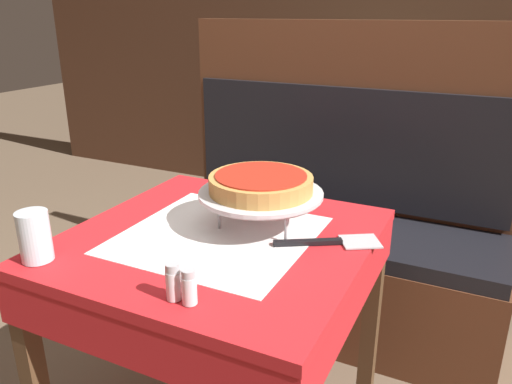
{
  "coord_description": "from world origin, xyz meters",
  "views": [
    {
      "loc": [
        0.63,
        -1.06,
        1.32
      ],
      "look_at": [
        0.08,
        0.07,
        0.87
      ],
      "focal_mm": 35.0,
      "sensor_mm": 36.0,
      "label": 1
    }
  ],
  "objects": [
    {
      "name": "deep_dish_pizza",
      "position": [
        0.08,
        0.1,
        0.88
      ],
      "size": [
        0.28,
        0.28,
        0.05
      ],
      "color": "#C68E47",
      "rests_on": "pizza_pan_stand"
    },
    {
      "name": "dining_table_front",
      "position": [
        0.0,
        0.0,
        0.65
      ],
      "size": [
        0.79,
        0.79,
        0.75
      ],
      "color": "red",
      "rests_on": "ground_plane"
    },
    {
      "name": "dining_table_rear",
      "position": [
        -0.08,
        1.81,
        0.65
      ],
      "size": [
        0.77,
        0.77,
        0.76
      ],
      "color": "#1E6B33",
      "rests_on": "ground_plane"
    },
    {
      "name": "pizza_pan_stand",
      "position": [
        0.08,
        0.1,
        0.85
      ],
      "size": [
        0.34,
        0.34,
        0.11
      ],
      "color": "#ADADB2",
      "rests_on": "dining_table_front"
    },
    {
      "name": "napkin_holder",
      "position": [
        -0.05,
        0.35,
        0.8
      ],
      "size": [
        0.1,
        0.05,
        0.09
      ],
      "color": "#B2B2B7",
      "rests_on": "dining_table_front"
    },
    {
      "name": "pizza_server",
      "position": [
        0.29,
        0.08,
        0.76
      ],
      "size": [
        0.26,
        0.19,
        0.01
      ],
      "color": "#BCBCC1",
      "rests_on": "dining_table_front"
    },
    {
      "name": "pepper_shaker",
      "position": [
        0.12,
        -0.32,
        0.79
      ],
      "size": [
        0.03,
        0.03,
        0.08
      ],
      "color": "silver",
      "rests_on": "dining_table_front"
    },
    {
      "name": "salt_shaker",
      "position": [
        0.08,
        -0.32,
        0.79
      ],
      "size": [
        0.03,
        0.03,
        0.08
      ],
      "color": "silver",
      "rests_on": "dining_table_front"
    },
    {
      "name": "booth_bench",
      "position": [
        0.06,
        0.85,
        0.37
      ],
      "size": [
        1.43,
        0.49,
        1.29
      ],
      "color": "brown",
      "rests_on": "ground_plane"
    },
    {
      "name": "back_wall_panel",
      "position": [
        0.0,
        2.36,
        1.2
      ],
      "size": [
        6.0,
        0.04,
        2.4
      ],
      "primitive_type": "cube",
      "color": "#4C2D1E",
      "rests_on": "ground_plane"
    },
    {
      "name": "water_glass_near",
      "position": [
        -0.32,
        -0.32,
        0.81
      ],
      "size": [
        0.08,
        0.08,
        0.12
      ],
      "color": "silver",
      "rests_on": "dining_table_front"
    },
    {
      "name": "condiment_caddy",
      "position": [
        0.02,
        1.71,
        0.8
      ],
      "size": [
        0.12,
        0.12,
        0.14
      ],
      "color": "black",
      "rests_on": "dining_table_rear"
    }
  ]
}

